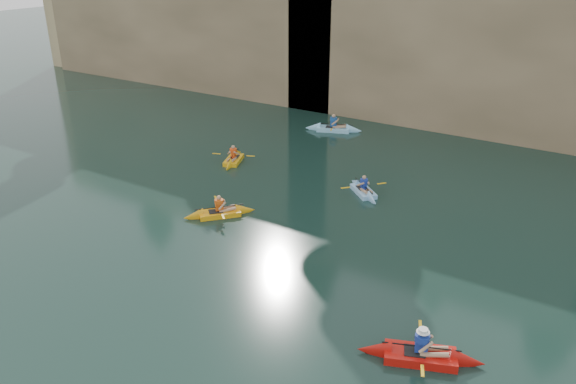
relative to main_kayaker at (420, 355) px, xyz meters
The scene contains 11 objects.
ground 6.43m from the main_kayaker, 158.87° to the right, with size 160.00×160.00×0.00m, color black.
cliff 28.92m from the main_kayaker, 102.23° to the left, with size 70.00×16.00×12.00m, color tan.
cliff_slab_west 33.37m from the main_kayaker, 142.04° to the left, with size 26.00×2.40×10.56m, color #A08461.
cliff_slab_center 21.40m from the main_kayaker, 101.15° to the left, with size 24.00×2.40×11.40m, color #A08461.
sea_cave_west 31.06m from the main_kayaker, 140.72° to the left, with size 4.50×1.00×4.00m, color black.
sea_cave_center 22.08m from the main_kayaker, 116.99° to the left, with size 3.50×1.00×3.20m, color black.
main_kayaker is the anchor object (origin of this frame).
kayaker_orange 10.53m from the main_kayaker, 158.16° to the left, with size 2.44×2.60×1.10m.
kayaker_ltblue_near 10.70m from the main_kayaker, 122.96° to the left, with size 2.42×2.26×1.05m.
kayaker_yellow 15.79m from the main_kayaker, 145.06° to the left, with size 2.06×2.73×1.09m.
kayaker_ltblue_mid 19.57m from the main_kayaker, 124.47° to the left, with size 3.37×2.34×1.26m.
Camera 1 is at (9.25, -9.41, 10.03)m, focal length 35.00 mm.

